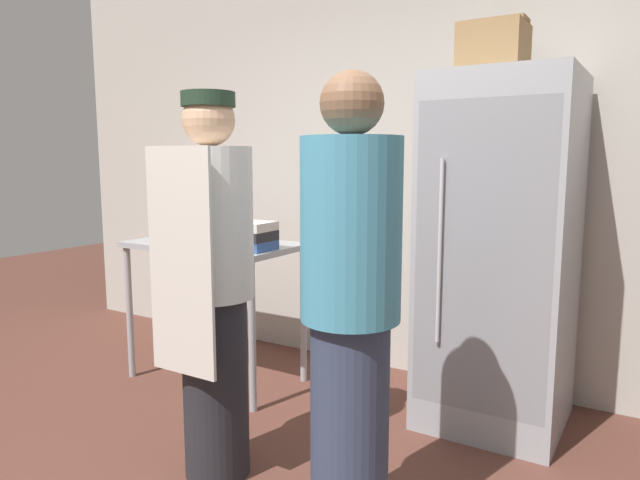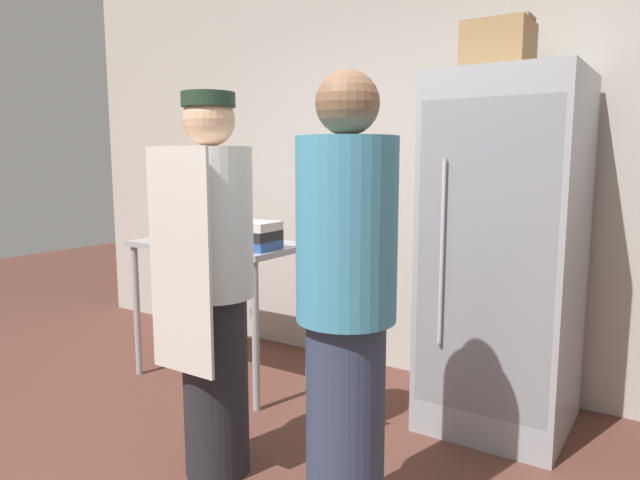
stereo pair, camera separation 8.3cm
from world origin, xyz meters
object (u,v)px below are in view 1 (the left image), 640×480
person_baker (212,283)px  person_customer (350,308)px  refrigerator (500,254)px  donut_box (183,236)px  blender_pitcher (228,224)px  cardboard_storage_box (493,49)px  binder_stack (250,236)px

person_baker → person_customer: person_customer is taller
refrigerator → donut_box: 1.94m
blender_pitcher → person_baker: (0.73, -0.97, -0.13)m
donut_box → person_baker: bearing=-39.0°
blender_pitcher → cardboard_storage_box: (1.59, 0.30, 0.99)m
donut_box → person_baker: size_ratio=0.15×
donut_box → binder_stack: bearing=1.5°
refrigerator → donut_box: refrigerator is taller
donut_box → person_customer: size_ratio=0.14×
refrigerator → binder_stack: refrigerator is taller
refrigerator → person_customer: refrigerator is taller
refrigerator → person_customer: bearing=-100.2°
binder_stack → refrigerator: bearing=19.2°
blender_pitcher → person_customer: person_customer is taller
binder_stack → cardboard_storage_box: (1.26, 0.50, 1.03)m
donut_box → binder_stack: donut_box is taller
blender_pitcher → binder_stack: 0.39m
blender_pitcher → binder_stack: bearing=-30.6°
cardboard_storage_box → person_customer: bearing=-96.2°
refrigerator → person_baker: bearing=-127.8°
blender_pitcher → person_customer: 1.77m
binder_stack → cardboard_storage_box: size_ratio=0.82×
binder_stack → person_baker: size_ratio=0.16×
blender_pitcher → person_customer: (1.45, -1.01, -0.14)m
donut_box → person_baker: (0.93, -0.75, -0.06)m
donut_box → cardboard_storage_box: (1.79, 0.51, 1.06)m
binder_stack → person_baker: bearing=-63.0°
donut_box → blender_pitcher: bearing=46.9°
blender_pitcher → refrigerator: bearing=9.0°
person_customer → donut_box: bearing=154.3°
cardboard_storage_box → person_baker: size_ratio=0.19×
blender_pitcher → binder_stack: blender_pitcher is taller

